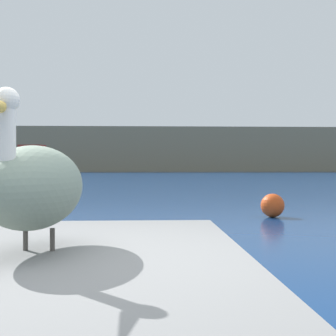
# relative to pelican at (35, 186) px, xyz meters

# --- Properties ---
(hillside_backdrop) EXTENTS (140.00, 13.11, 6.65)m
(hillside_backdrop) POSITION_rel_pelican_xyz_m (0.57, 72.99, 2.17)
(hillside_backdrop) COLOR #7F755B
(hillside_backdrop) RESTS_ON ground
(pier_dock) EXTENTS (2.51, 3.10, 0.76)m
(pier_dock) POSITION_rel_pelican_xyz_m (0.00, 0.01, -0.78)
(pier_dock) COLOR gray
(pier_dock) RESTS_ON ground
(pelican) EXTENTS (0.64, 1.34, 0.92)m
(pelican) POSITION_rel_pelican_xyz_m (0.00, 0.00, 0.00)
(pelican) COLOR gray
(pelican) RESTS_ON pier_dock
(fishing_boat_white) EXTENTS (4.80, 2.09, 5.56)m
(fishing_boat_white) POSITION_rel_pelican_xyz_m (-7.68, 31.79, -0.21)
(fishing_boat_white) COLOR white
(fishing_boat_white) RESTS_ON ground
(mooring_buoy) EXTENTS (0.56, 0.56, 0.56)m
(mooring_buoy) POSITION_rel_pelican_xyz_m (3.70, 8.39, -0.88)
(mooring_buoy) COLOR #E54C19
(mooring_buoy) RESTS_ON ground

